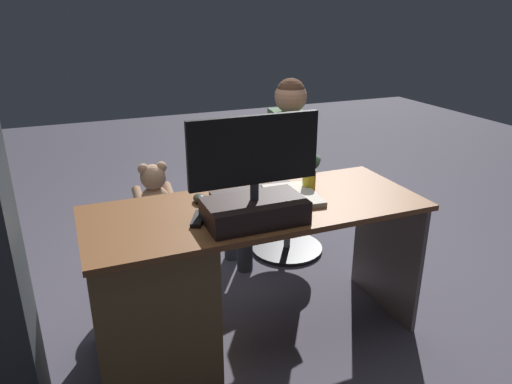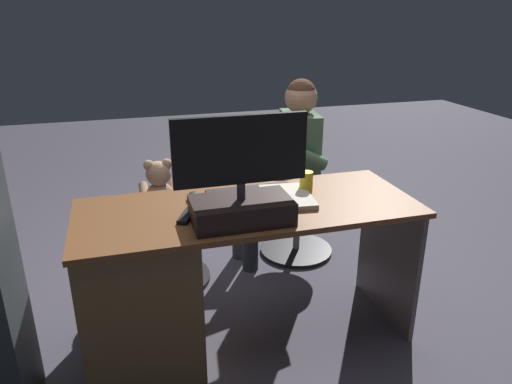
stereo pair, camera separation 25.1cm
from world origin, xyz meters
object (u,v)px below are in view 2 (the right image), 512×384
(desk, at_px, (163,282))
(person, at_px, (288,156))
(office_chair_teddy, at_px, (164,242))
(visitor_chair, at_px, (297,216))
(computer_mouse, at_px, (194,196))
(monitor, at_px, (241,193))
(cup, at_px, (306,182))
(tv_remote, at_px, (187,216))
(keyboard, at_px, (251,192))
(teddy_bear, at_px, (159,188))

(desk, bearing_deg, person, -138.58)
(office_chair_teddy, distance_m, visitor_chair, 0.89)
(visitor_chair, bearing_deg, desk, 39.28)
(computer_mouse, relative_size, person, 0.08)
(desk, distance_m, office_chair_teddy, 0.67)
(monitor, relative_size, cup, 5.28)
(monitor, distance_m, tv_remote, 0.27)
(keyboard, xyz_separation_m, tv_remote, (0.34, 0.19, -0.00))
(keyboard, bearing_deg, tv_remote, 29.58)
(desk, distance_m, teddy_bear, 0.70)
(teddy_bear, xyz_separation_m, person, (-0.80, -0.10, 0.09))
(computer_mouse, xyz_separation_m, teddy_bear, (0.12, -0.53, -0.14))
(keyboard, bearing_deg, office_chair_teddy, -52.97)
(tv_remote, distance_m, office_chair_teddy, 0.85)
(person, bearing_deg, desk, 41.42)
(visitor_chair, height_order, person, person)
(teddy_bear, relative_size, person, 0.28)
(cup, bearing_deg, person, -102.31)
(office_chair_teddy, xyz_separation_m, teddy_bear, (-0.00, -0.01, 0.34))
(desk, xyz_separation_m, teddy_bear, (-0.06, -0.67, 0.21))
(monitor, distance_m, office_chair_teddy, 1.03)
(tv_remote, bearing_deg, office_chair_teddy, -61.00)
(cup, relative_size, office_chair_teddy, 0.20)
(tv_remote, bearing_deg, monitor, -179.45)
(desk, height_order, monitor, monitor)
(monitor, xyz_separation_m, visitor_chair, (-0.61, -0.93, -0.58))
(office_chair_teddy, bearing_deg, monitor, 108.53)
(office_chair_teddy, bearing_deg, keyboard, 127.03)
(keyboard, relative_size, tv_remote, 2.80)
(tv_remote, xyz_separation_m, visitor_chair, (-0.83, -0.83, -0.46))
(cup, xyz_separation_m, visitor_chair, (-0.23, -0.69, -0.50))
(office_chair_teddy, bearing_deg, person, -172.32)
(person, bearing_deg, computer_mouse, 42.43)
(desk, relative_size, person, 1.33)
(visitor_chair, bearing_deg, person, 7.68)
(office_chair_teddy, bearing_deg, computer_mouse, 102.97)
(tv_remote, relative_size, visitor_chair, 0.31)
(monitor, xyz_separation_m, computer_mouse, (0.15, -0.29, -0.11))
(monitor, bearing_deg, office_chair_teddy, -71.47)
(desk, xyz_separation_m, office_chair_teddy, (-0.06, -0.65, -0.13))
(tv_remote, bearing_deg, keyboard, -125.78)
(tv_remote, relative_size, teddy_bear, 0.47)
(cup, bearing_deg, office_chair_teddy, -40.86)
(tv_remote, xyz_separation_m, office_chair_teddy, (0.05, -0.71, -0.47))
(monitor, distance_m, cup, 0.46)
(monitor, xyz_separation_m, teddy_bear, (0.27, -0.82, -0.25))
(keyboard, distance_m, tv_remote, 0.39)
(person, bearing_deg, tv_remote, 47.57)
(keyboard, xyz_separation_m, teddy_bear, (0.39, -0.53, -0.13))
(desk, relative_size, office_chair_teddy, 2.91)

